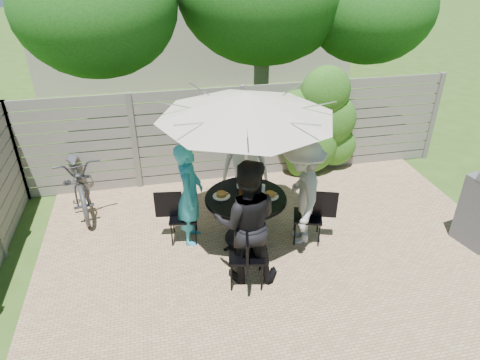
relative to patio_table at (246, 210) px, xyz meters
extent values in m
plane|color=#304D18|center=(0.39, -0.99, -0.55)|extent=(60.00, 60.00, 0.00)
cube|color=tan|center=(0.39, -0.49, -0.54)|extent=(7.00, 6.00, 0.02)
cube|color=gray|center=(0.39, 2.01, 0.38)|extent=(8.00, 0.10, 1.85)
ellipsoid|color=#1E5012|center=(1.79, 1.86, 0.35)|extent=(1.20, 0.70, 1.80)
ellipsoid|color=#124A11|center=(-2.11, 4.01, 2.42)|extent=(3.20, 3.20, 2.72)
ellipsoid|color=#124A11|center=(3.59, 3.81, 2.28)|extent=(2.80, 2.80, 2.38)
cylinder|color=black|center=(0.00, 0.00, 0.22)|extent=(1.42, 1.42, 0.03)
cylinder|color=black|center=(0.00, 0.00, -0.16)|extent=(0.09, 0.09, 0.77)
cylinder|color=black|center=(0.00, 0.00, -0.53)|extent=(0.64, 0.64, 0.04)
cylinder|color=silver|center=(0.00, 0.00, 0.58)|extent=(0.04, 0.04, 2.26)
cone|color=#BEB59E|center=(0.00, 0.00, 1.67)|extent=(2.92, 2.92, 0.34)
cube|color=black|center=(0.20, 0.93, -0.10)|extent=(0.49, 0.49, 0.03)
cube|color=black|center=(0.22, 1.15, 0.14)|extent=(0.08, 0.44, 0.45)
imported|color=silver|center=(0.17, 0.81, 0.27)|extent=(0.89, 0.67, 1.63)
cube|color=black|center=(-0.93, 0.20, -0.12)|extent=(0.47, 0.47, 0.03)
cube|color=black|center=(-1.14, 0.23, 0.10)|extent=(0.42, 0.09, 0.43)
imported|color=teal|center=(-0.81, 0.17, 0.27)|extent=(0.51, 0.67, 1.64)
cube|color=black|center=(-0.20, -0.93, -0.07)|extent=(0.54, 0.54, 0.04)
cube|color=black|center=(-0.24, -1.16, 0.18)|extent=(0.12, 0.46, 0.47)
imported|color=black|center=(-0.17, -0.81, 0.35)|extent=(1.00, 0.85, 1.80)
cube|color=black|center=(0.93, -0.20, -0.12)|extent=(0.54, 0.54, 0.03)
cube|color=black|center=(1.13, -0.27, 0.11)|extent=(0.41, 0.16, 0.43)
imported|color=#A4A4A0|center=(0.81, -0.17, 0.30)|extent=(0.85, 1.21, 1.71)
cylinder|color=white|center=(0.08, 0.35, 0.24)|extent=(0.26, 0.26, 0.01)
cylinder|color=olive|center=(0.08, 0.35, 0.28)|extent=(0.15, 0.15, 0.05)
cylinder|color=white|center=(-0.35, 0.08, 0.24)|extent=(0.26, 0.26, 0.01)
cylinder|color=olive|center=(-0.35, 0.08, 0.28)|extent=(0.15, 0.15, 0.05)
cylinder|color=white|center=(-0.08, -0.35, 0.24)|extent=(0.26, 0.26, 0.01)
cylinder|color=olive|center=(-0.08, -0.35, 0.28)|extent=(0.15, 0.15, 0.05)
cylinder|color=white|center=(0.35, -0.08, 0.24)|extent=(0.26, 0.26, 0.01)
cylinder|color=olive|center=(0.35, -0.08, 0.28)|extent=(0.15, 0.15, 0.05)
cylinder|color=silver|center=(-0.05, 0.28, 0.31)|extent=(0.07, 0.07, 0.14)
cylinder|color=silver|center=(0.05, -0.28, 0.31)|extent=(0.07, 0.07, 0.14)
cylinder|color=silver|center=(0.28, 0.05, 0.31)|extent=(0.07, 0.07, 0.14)
cylinder|color=#59280C|center=(-0.05, 0.06, 0.32)|extent=(0.09, 0.09, 0.16)
cylinder|color=#C6B293|center=(0.14, 0.19, 0.30)|extent=(0.08, 0.08, 0.12)
imported|color=#333338|center=(-2.60, 1.61, -0.01)|extent=(1.15, 2.16, 1.08)
camera|label=1|loc=(-1.20, -5.27, 3.57)|focal=32.00mm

